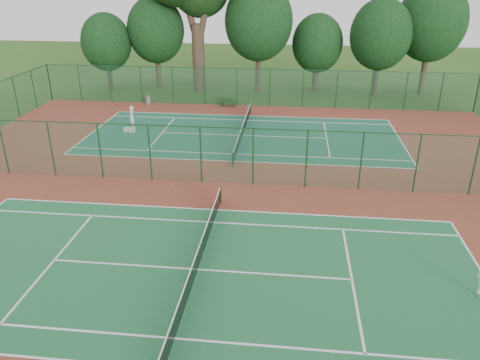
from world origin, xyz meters
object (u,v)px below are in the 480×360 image
(trash_bin, at_px, (148,100))
(kit_bag, at_px, (130,130))
(player_far, at_px, (132,117))
(bench, at_px, (227,102))

(trash_bin, height_order, kit_bag, trash_bin)
(player_far, xyz_separation_m, kit_bag, (0.10, -1.04, -0.73))
(trash_bin, bearing_deg, kit_bag, -83.61)
(player_far, relative_size, kit_bag, 1.96)
(player_far, height_order, trash_bin, player_far)
(bench, bearing_deg, player_far, -119.45)
(bench, bearing_deg, kit_bag, -115.33)
(kit_bag, bearing_deg, bench, 60.78)
(trash_bin, bearing_deg, player_far, -83.44)
(trash_bin, bearing_deg, bench, 0.71)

